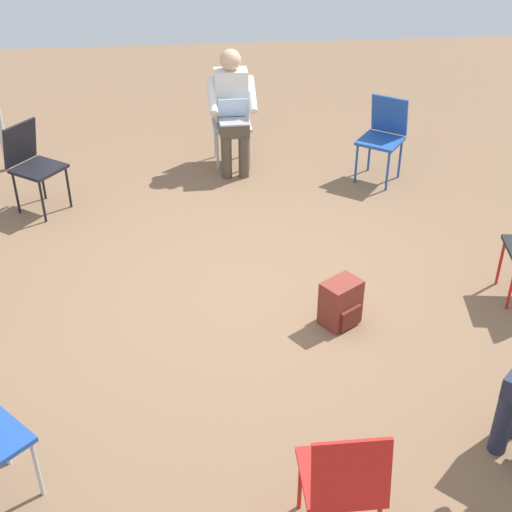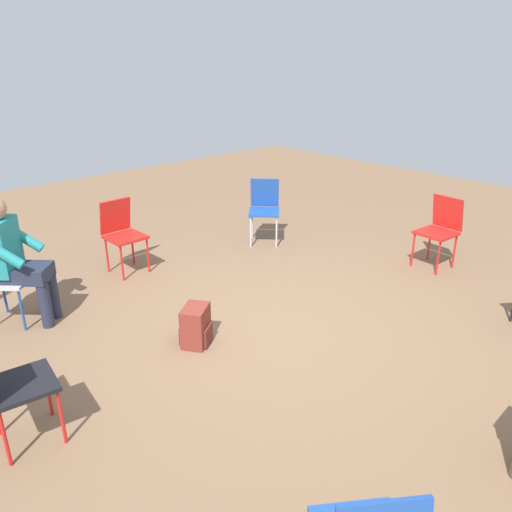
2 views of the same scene
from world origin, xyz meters
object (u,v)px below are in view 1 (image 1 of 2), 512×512
chair_northwest (384,133)px  person_with_laptop (232,105)px  chair_southwest (32,161)px  backpack_near_laptop_user (340,305)px  chair_west (231,117)px  chair_east (344,479)px

chair_northwest → person_with_laptop: size_ratio=0.69×
chair_southwest → chair_northwest: size_ratio=1.00×
chair_northwest → backpack_near_laptop_user: bearing=105.7°
chair_southwest → person_with_laptop: size_ratio=0.69×
person_with_laptop → backpack_near_laptop_user: bearing=100.8°
chair_southwest → chair_west: (-0.94, 1.92, 0.00)m
chair_southwest → backpack_near_laptop_user: size_ratio=2.36×
chair_southwest → person_with_laptop: person_with_laptop is taller
chair_east → person_with_laptop: size_ratio=0.69×
chair_west → backpack_near_laptop_user: bearing=100.2°
chair_east → chair_northwest: 4.47m
chair_west → chair_east: bearing=91.4°
chair_west → person_with_laptop: person_with_laptop is taller
chair_east → chair_northwest: same height
backpack_near_laptop_user → chair_southwest: bearing=-128.8°
chair_west → chair_northwest: bearing=157.3°
chair_east → backpack_near_laptop_user: chair_east is taller
chair_southwest → backpack_near_laptop_user: (2.05, 2.54, -0.34)m
chair_northwest → chair_east: bearing=109.6°
chair_southwest → chair_west: size_ratio=1.00×
person_with_laptop → chair_east: bearing=91.4°
chair_southwest → backpack_near_laptop_user: 3.28m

